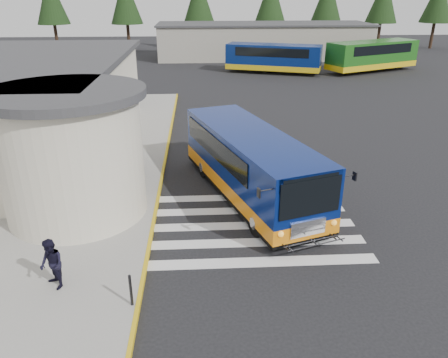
{
  "coord_description": "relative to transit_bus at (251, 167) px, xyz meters",
  "views": [
    {
      "loc": [
        -2.21,
        -15.02,
        8.18
      ],
      "look_at": [
        -1.39,
        -0.5,
        1.8
      ],
      "focal_mm": 35.0,
      "sensor_mm": 36.0,
      "label": 1
    }
  ],
  "objects": [
    {
      "name": "curb_strip",
      "position": [
        -3.9,
        2.24,
        -1.26
      ],
      "size": [
        0.12,
        34.0,
        0.16
      ],
      "primitive_type": "cube",
      "color": "gold",
      "rests_on": "ground"
    },
    {
      "name": "depot_building",
      "position": [
        6.15,
        40.24,
        0.76
      ],
      "size": [
        26.4,
        8.4,
        4.2
      ],
      "color": "gray",
      "rests_on": "ground"
    },
    {
      "name": "bollard",
      "position": [
        -4.05,
        -7.0,
        -0.7
      ],
      "size": [
        0.08,
        0.08,
        0.98
      ],
      "primitive_type": "cylinder",
      "color": "black",
      "rests_on": "sidewalk"
    },
    {
      "name": "pedestrian_a",
      "position": [
        -6.32,
        -3.2,
        -0.33
      ],
      "size": [
        0.55,
        0.71,
        1.73
      ],
      "primitive_type": "imported",
      "rotation": [
        0.0,
        0.0,
        1.81
      ],
      "color": "black",
      "rests_on": "sidewalk"
    },
    {
      "name": "pedestrian_b",
      "position": [
        -6.4,
        -6.07,
        -0.41
      ],
      "size": [
        0.94,
        0.96,
        1.56
      ],
      "primitive_type": "imported",
      "rotation": [
        0.0,
        0.0,
        -0.88
      ],
      "color": "black",
      "rests_on": "sidewalk"
    },
    {
      "name": "far_bus_b",
      "position": [
        16.27,
        29.65,
        0.4
      ],
      "size": [
        10.65,
        6.99,
        2.68
      ],
      "rotation": [
        0.0,
        0.0,
        2.0
      ],
      "color": "#1B5516",
      "rests_on": "ground"
    },
    {
      "name": "transit_bus",
      "position": [
        0.0,
        0.0,
        0.0
      ],
      "size": [
        5.82,
        10.2,
        2.8
      ],
      "rotation": [
        0.0,
        0.0,
        0.32
      ],
      "color": "#071859",
      "rests_on": "ground"
    },
    {
      "name": "ground",
      "position": [
        0.15,
        -1.76,
        -1.34
      ],
      "size": [
        140.0,
        140.0,
        0.0
      ],
      "primitive_type": "plane",
      "color": "black",
      "rests_on": "ground"
    },
    {
      "name": "far_bus_a",
      "position": [
        5.7,
        29.27,
        0.28
      ],
      "size": [
        10.01,
        5.83,
        2.49
      ],
      "rotation": [
        0.0,
        0.0,
        1.22
      ],
      "color": "#071A53",
      "rests_on": "ground"
    },
    {
      "name": "crosswalk",
      "position": [
        -0.35,
        -2.56,
        -1.34
      ],
      "size": [
        8.0,
        5.35,
        0.01
      ],
      "color": "silver",
      "rests_on": "ground"
    },
    {
      "name": "station_building",
      "position": [
        -10.69,
        5.15,
        1.23
      ],
      "size": [
        12.7,
        18.7,
        4.8
      ],
      "color": "beige",
      "rests_on": "ground"
    },
    {
      "name": "sidewalk",
      "position": [
        -8.85,
        2.24,
        -1.27
      ],
      "size": [
        10.0,
        34.0,
        0.15
      ],
      "primitive_type": "cube",
      "color": "gray",
      "rests_on": "ground"
    }
  ]
}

